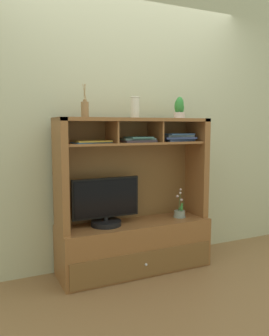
% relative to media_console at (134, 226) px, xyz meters
% --- Properties ---
extents(floor_plane, '(6.00, 6.00, 0.02)m').
position_rel_media_console_xyz_m(floor_plane, '(0.00, -0.01, -0.43)').
color(floor_plane, olive).
rests_on(floor_plane, ground).
extents(back_wall, '(6.00, 0.02, 2.80)m').
position_rel_media_console_xyz_m(back_wall, '(0.00, 0.24, 0.98)').
color(back_wall, beige).
rests_on(back_wall, ground).
extents(media_console, '(1.40, 0.47, 1.40)m').
position_rel_media_console_xyz_m(media_console, '(0.00, 0.00, 0.00)').
color(media_console, '#915B31').
rests_on(media_console, ground).
extents(tv_monitor, '(0.61, 0.27, 0.43)m').
position_rel_media_console_xyz_m(tv_monitor, '(-0.28, -0.01, 0.22)').
color(tv_monitor, black).
rests_on(tv_monitor, media_console).
extents(potted_orchid, '(0.12, 0.12, 0.28)m').
position_rel_media_console_xyz_m(potted_orchid, '(0.46, -0.04, 0.08)').
color(potted_orchid, gray).
rests_on(potted_orchid, media_console).
extents(magazine_stack_left, '(0.33, 0.23, 0.07)m').
position_rel_media_console_xyz_m(magazine_stack_left, '(0.45, -0.01, 0.81)').
color(magazine_stack_left, '#354A7C').
rests_on(magazine_stack_left, media_console).
extents(magazine_stack_centre, '(0.30, 0.22, 0.05)m').
position_rel_media_console_xyz_m(magazine_stack_centre, '(0.02, -0.04, 0.79)').
color(magazine_stack_centre, '#3E333F').
rests_on(magazine_stack_centre, media_console).
extents(magazine_stack_right, '(0.34, 0.20, 0.02)m').
position_rel_media_console_xyz_m(magazine_stack_right, '(-0.41, -0.03, 0.78)').
color(magazine_stack_right, '#29527E').
rests_on(magazine_stack_right, media_console).
extents(diffuser_bottle, '(0.06, 0.06, 0.27)m').
position_rel_media_console_xyz_m(diffuser_bottle, '(-0.46, -0.02, 1.05)').
color(diffuser_bottle, olive).
rests_on(diffuser_bottle, media_console).
extents(potted_succulent, '(0.12, 0.12, 0.20)m').
position_rel_media_console_xyz_m(potted_succulent, '(0.45, -0.03, 1.07)').
color(potted_succulent, beige).
rests_on(potted_succulent, media_console).
extents(ceramic_vase, '(0.08, 0.08, 0.19)m').
position_rel_media_console_xyz_m(ceramic_vase, '(0.00, -0.02, 1.08)').
color(ceramic_vase, beige).
rests_on(ceramic_vase, media_console).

